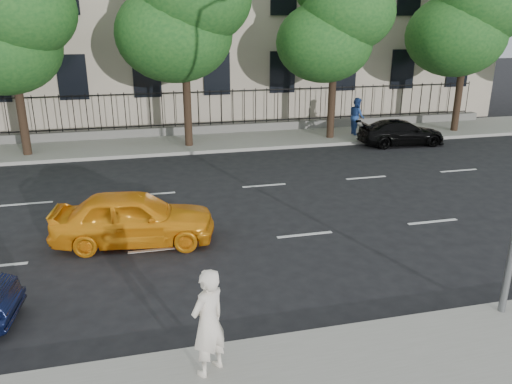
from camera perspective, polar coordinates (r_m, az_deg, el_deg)
The scene contains 12 objects.
ground at distance 11.94m, azimuth 9.56°, elevation -9.59°, with size 120.00×120.00×0.00m, color black.
far_sidewalk at distance 24.61m, azimuth -3.20°, elevation 5.89°, with size 60.00×4.00×0.15m, color gray.
lane_markings at distance 16.00m, azimuth 2.97°, elevation -1.71°, with size 49.60×4.62×0.01m, color silver, non-canonical shape.
iron_fence at distance 26.12m, azimuth -3.92°, elevation 7.93°, with size 30.00×0.50×2.20m.
tree_b at distance 23.39m, azimuth -26.43°, elevation 17.62°, with size 5.53×5.12×8.97m.
tree_c at distance 23.06m, azimuth -8.32°, elevation 20.72°, with size 5.89×5.50×9.80m.
tree_d at distance 24.77m, azimuth 9.05°, elevation 19.23°, with size 5.34×4.94×8.84m.
tree_e at distance 28.18m, azimuth 23.11°, elevation 18.71°, with size 5.71×5.31×9.46m.
yellow_taxi at distance 13.60m, azimuth -13.79°, elevation -2.86°, with size 1.70×4.22×1.44m, color #FF9E16.
black_sedan at distance 24.90m, azimuth 16.27°, elevation 6.55°, with size 1.68×4.13×1.20m, color black.
woman_near at distance 8.29m, azimuth -5.48°, elevation -14.61°, with size 0.68×0.45×1.88m, color white.
pedestrian_far at distance 26.02m, azimuth 11.45°, elevation 8.51°, with size 0.90×0.70×1.85m, color navy.
Camera 1 is at (-4.35, -9.56, 5.67)m, focal length 35.00 mm.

